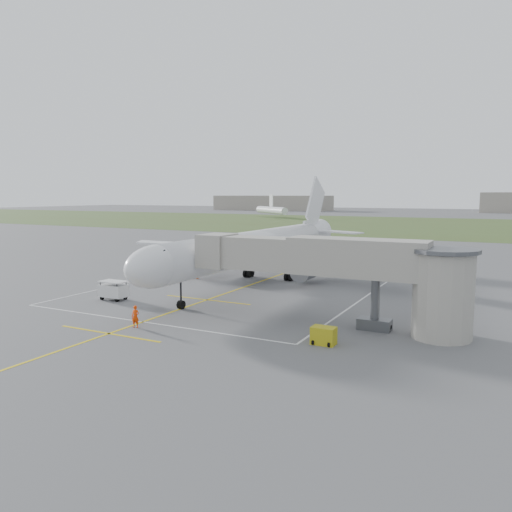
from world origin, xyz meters
The scene contains 11 objects.
ground centered at (0.00, 0.00, 0.00)m, with size 700.00×700.00×0.00m, color #515153.
grass_strip centered at (0.00, 130.00, 0.01)m, with size 700.00×120.00×0.02m, color #405224.
apron_markings centered at (0.00, -5.82, 0.01)m, with size 28.20×60.00×0.01m.
airliner centered at (0.00, 0.75, 4.39)m, with size 38.93×46.75×13.52m.
jet_bridge centered at (15.72, -13.50, 4.74)m, with size 23.40×5.00×7.20m.
gpu_unit centered at (15.70, -19.06, 0.63)m, with size 1.72×1.23×1.28m.
baggage_cart centered at (-8.52, -14.30, 0.99)m, with size 2.80×1.69×1.94m.
ramp_worker_nose centered at (0.64, -21.65, 0.90)m, with size 0.66×0.43×1.80m, color #EC3C07.
ramp_worker_wing centered at (-8.07, 0.35, 0.88)m, with size 0.85×0.66×1.75m, color #E55C07.
distant_hangars centered at (-16.15, 265.19, 5.17)m, with size 345.00×49.00×12.00m.
distant_aircraft centered at (10.71, 166.14, 3.59)m, with size 191.59×41.02×8.85m.
Camera 1 is at (27.22, -52.18, 10.68)m, focal length 35.00 mm.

